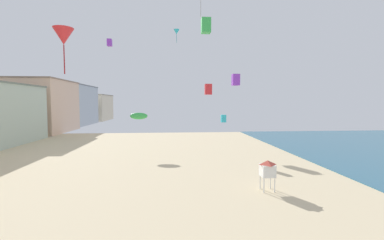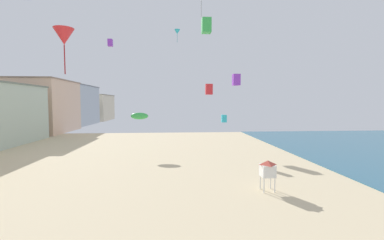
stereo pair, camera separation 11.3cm
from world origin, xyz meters
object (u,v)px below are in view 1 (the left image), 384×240
at_px(lifeguard_stand, 268,169).
at_px(kite_red_delta, 63,36).
at_px(kite_purple_box_2, 110,43).
at_px(kite_cyan_box, 223,119).
at_px(kite_green_box, 206,26).
at_px(kite_purple_box, 236,80).
at_px(kite_green_parafoil, 139,116).
at_px(kite_cyan_delta, 177,32).
at_px(kite_red_box, 208,89).

xyz_separation_m(lifeguard_stand, kite_red_delta, (-17.18, 2.89, 11.19)).
bearing_deg(kite_purple_box_2, kite_cyan_box, -13.07).
distance_m(lifeguard_stand, kite_green_box, 18.51).
height_order(kite_purple_box, kite_green_parafoil, kite_purple_box).
bearing_deg(kite_green_box, kite_red_delta, -149.94).
distance_m(kite_green_parafoil, kite_red_delta, 17.58).
height_order(kite_red_delta, kite_cyan_delta, kite_cyan_delta).
bearing_deg(lifeguard_stand, kite_cyan_box, 96.87).
height_order(kite_cyan_box, kite_purple_box, kite_purple_box).
xyz_separation_m(kite_red_delta, kite_cyan_delta, (10.08, 18.08, 5.47)).
bearing_deg(kite_green_parafoil, kite_cyan_box, -20.84).
height_order(kite_purple_box, kite_purple_box_2, kite_purple_box_2).
distance_m(kite_red_box, kite_green_box, 13.68).
relative_size(kite_red_box, kite_green_box, 1.02).
relative_size(kite_cyan_box, kite_green_box, 0.59).
bearing_deg(kite_red_box, kite_green_box, -99.58).
relative_size(kite_red_box, kite_red_delta, 0.45).
bearing_deg(kite_cyan_delta, kite_green_parafoil, -153.07).
bearing_deg(kite_cyan_box, kite_purple_box_2, 166.93).
distance_m(kite_green_parafoil, kite_green_box, 16.13).
relative_size(kite_cyan_box, kite_purple_box_2, 1.02).
distance_m(lifeguard_stand, kite_purple_box, 13.53).
xyz_separation_m(kite_red_box, kite_green_box, (-1.96, -11.63, 6.93)).
bearing_deg(kite_purple_box_2, lifeguard_stand, -46.05).
height_order(kite_green_parafoil, kite_purple_box_2, kite_purple_box_2).
distance_m(kite_cyan_box, kite_green_box, 12.01).
xyz_separation_m(lifeguard_stand, kite_purple_box_2, (-16.61, 17.23, 13.95)).
bearing_deg(lifeguard_stand, kite_cyan_delta, 111.42).
relative_size(kite_red_delta, kite_cyan_delta, 1.93).
height_order(lifeguard_stand, kite_red_delta, kite_red_delta).
xyz_separation_m(kite_green_parafoil, kite_purple_box_2, (-3.83, -0.86, 10.42)).
distance_m(kite_cyan_box, kite_green_parafoil, 12.62).
height_order(kite_cyan_box, kite_cyan_delta, kite_cyan_delta).
xyz_separation_m(kite_green_parafoil, kite_green_box, (8.99, -7.45, 11.13)).
height_order(lifeguard_stand, kite_cyan_delta, kite_cyan_delta).
xyz_separation_m(kite_red_box, kite_cyan_box, (0.84, -8.67, -4.36)).
bearing_deg(kite_cyan_delta, kite_red_delta, -119.15).
relative_size(kite_red_box, kite_purple_box, 1.28).
bearing_deg(kite_red_delta, lifeguard_stand, -9.56).
bearing_deg(kite_red_box, kite_cyan_box, -84.46).
height_order(lifeguard_stand, kite_purple_box, kite_purple_box).
height_order(kite_purple_box, kite_cyan_delta, kite_cyan_delta).
bearing_deg(kite_cyan_delta, lifeguard_stand, -71.31).
distance_m(kite_green_parafoil, kite_cyan_delta, 14.59).
xyz_separation_m(kite_red_box, kite_purple_box, (1.73, -11.58, 0.56)).
bearing_deg(kite_red_delta, kite_red_box, 51.61).
relative_size(kite_red_box, kite_green_parafoil, 0.68).
distance_m(kite_cyan_box, kite_red_delta, 20.93).
distance_m(kite_red_box, kite_purple_box, 11.73).
height_order(kite_cyan_delta, kite_green_box, kite_cyan_delta).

